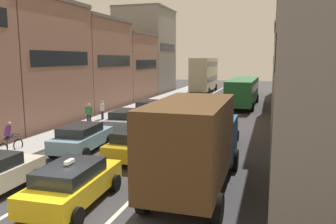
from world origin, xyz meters
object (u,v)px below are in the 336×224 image
object	(u,v)px
removalist_box_truck	(195,141)
sedan_left_lane_fourth	(150,109)
sedan_centre_lane_second	(136,143)
pedestrian_near_kerb	(102,109)
wagon_left_lane_second	(82,137)
bus_far_queue_secondary	(204,73)
cyclist_on_sidewalk	(9,138)
sedan_left_lane_third	(127,120)
taxi_centre_lane_front	(73,183)
sedan_right_lane_behind_truck	(219,132)
pedestrian_mid_sidewalk	(89,113)
hatchback_centre_lane_third	(171,124)
coupe_centre_lane_fourth	(193,110)
bus_mid_queue_primary	(243,90)

from	to	relation	value
removalist_box_truck	sedan_left_lane_fourth	xyz separation A→B (m)	(-7.17, 14.61, -1.18)
sedan_centre_lane_second	pedestrian_near_kerb	distance (m)	10.99
sedan_centre_lane_second	wagon_left_lane_second	distance (m)	3.27
bus_far_queue_secondary	cyclist_on_sidewalk	size ratio (longest dim) A/B	6.10
sedan_centre_lane_second	pedestrian_near_kerb	xyz separation A→B (m)	(-6.57, 8.81, 0.15)
cyclist_on_sidewalk	sedan_left_lane_third	bearing A→B (deg)	-22.48
taxi_centre_lane_front	sedan_right_lane_behind_truck	bearing A→B (deg)	-22.91
removalist_box_truck	pedestrian_near_kerb	bearing A→B (deg)	39.92
bus_far_queue_secondary	pedestrian_mid_sidewalk	bearing A→B (deg)	171.49
hatchback_centre_lane_third	coupe_centre_lane_fourth	size ratio (longest dim) A/B	1.01
sedan_right_lane_behind_truck	pedestrian_near_kerb	size ratio (longest dim) A/B	2.59
sedan_centre_lane_second	bus_far_queue_secondary	bearing A→B (deg)	5.90
hatchback_centre_lane_third	cyclist_on_sidewalk	bearing A→B (deg)	137.33
taxi_centre_lane_front	sedan_left_lane_third	size ratio (longest dim) A/B	1.00
taxi_centre_lane_front	sedan_centre_lane_second	distance (m)	5.84
bus_mid_queue_primary	bus_far_queue_secondary	size ratio (longest dim) A/B	1.00
sedan_centre_lane_second	bus_far_queue_secondary	size ratio (longest dim) A/B	0.41
bus_far_queue_secondary	pedestrian_near_kerb	world-z (taller)	bus_far_queue_secondary
removalist_box_truck	hatchback_centre_lane_third	size ratio (longest dim) A/B	1.75
wagon_left_lane_second	sedan_right_lane_behind_truck	distance (m)	7.75
wagon_left_lane_second	coupe_centre_lane_fourth	size ratio (longest dim) A/B	1.01
taxi_centre_lane_front	pedestrian_near_kerb	distance (m)	16.09
wagon_left_lane_second	bus_mid_queue_primary	size ratio (longest dim) A/B	0.42
wagon_left_lane_second	bus_far_queue_secondary	world-z (taller)	bus_far_queue_secondary
bus_mid_queue_primary	pedestrian_near_kerb	size ratio (longest dim) A/B	6.35
pedestrian_near_kerb	bus_far_queue_secondary	bearing A→B (deg)	-140.05
hatchback_centre_lane_third	bus_mid_queue_primary	bearing A→B (deg)	-8.35
pedestrian_near_kerb	wagon_left_lane_second	bearing A→B (deg)	68.60
sedan_left_lane_fourth	bus_mid_queue_primary	world-z (taller)	bus_mid_queue_primary
sedan_left_lane_fourth	bus_mid_queue_primary	distance (m)	11.80
taxi_centre_lane_front	hatchback_centre_lane_third	world-z (taller)	taxi_centre_lane_front
wagon_left_lane_second	pedestrian_near_kerb	size ratio (longest dim) A/B	2.65
taxi_centre_lane_front	pedestrian_mid_sidewalk	xyz separation A→B (m)	(-6.80, 12.81, 0.15)
sedan_right_lane_behind_truck	pedestrian_mid_sidewalk	xyz separation A→B (m)	(-10.35, 3.17, 0.15)
sedan_left_lane_third	bus_mid_queue_primary	world-z (taller)	bus_mid_queue_primary
hatchback_centre_lane_third	wagon_left_lane_second	bearing A→B (deg)	149.35
wagon_left_lane_second	pedestrian_near_kerb	world-z (taller)	pedestrian_near_kerb
taxi_centre_lane_front	coupe_centre_lane_fourth	xyz separation A→B (m)	(0.18, 17.65, -0.00)
bus_far_queue_secondary	pedestrian_mid_sidewalk	size ratio (longest dim) A/B	6.35
coupe_centre_lane_fourth	pedestrian_near_kerb	distance (m)	7.46
pedestrian_near_kerb	hatchback_centre_lane_third	bearing A→B (deg)	110.96
taxi_centre_lane_front	sedan_left_lane_fourth	world-z (taller)	taxi_centre_lane_front
sedan_left_lane_third	sedan_right_lane_behind_truck	xyz separation A→B (m)	(6.73, -2.05, 0.00)
bus_mid_queue_primary	pedestrian_mid_sidewalk	bearing A→B (deg)	144.12
removalist_box_truck	hatchback_centre_lane_third	world-z (taller)	removalist_box_truck
taxi_centre_lane_front	hatchback_centre_lane_third	distance (m)	11.23
bus_mid_queue_primary	pedestrian_near_kerb	distance (m)	15.67
cyclist_on_sidewalk	pedestrian_mid_sidewalk	size ratio (longest dim) A/B	1.04
coupe_centre_lane_fourth	bus_mid_queue_primary	world-z (taller)	bus_mid_queue_primary
hatchback_centre_lane_third	pedestrian_mid_sidewalk	world-z (taller)	pedestrian_mid_sidewalk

